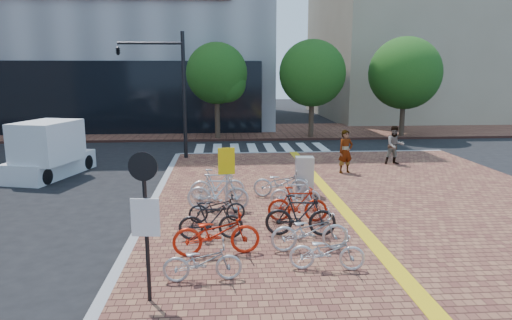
{
  "coord_description": "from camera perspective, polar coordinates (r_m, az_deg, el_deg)",
  "views": [
    {
      "loc": [
        -1.69,
        -11.36,
        4.34
      ],
      "look_at": [
        -0.54,
        4.14,
        1.3
      ],
      "focal_mm": 32.0,
      "sensor_mm": 36.0,
      "label": 1
    }
  ],
  "objects": [
    {
      "name": "bike_2",
      "position": [
        11.62,
        -5.65,
        -7.57
      ],
      "size": [
        1.65,
        0.51,
        0.98
      ],
      "primitive_type": "imported",
      "rotation": [
        0.0,
        0.0,
        1.6
      ],
      "color": "black",
      "rests_on": "sidewalk"
    },
    {
      "name": "bike_3",
      "position": [
        12.92,
        -4.9,
        -5.96
      ],
      "size": [
        1.64,
        0.73,
        0.83
      ],
      "primitive_type": "imported",
      "rotation": [
        0.0,
        0.0,
        1.69
      ],
      "color": "black",
      "rests_on": "sidewalk"
    },
    {
      "name": "bike_4",
      "position": [
        13.92,
        -4.8,
        -4.05
      ],
      "size": [
        1.95,
        0.78,
        1.14
      ],
      "primitive_type": "imported",
      "rotation": [
        0.0,
        0.0,
        1.44
      ],
      "color": "silver",
      "rests_on": "sidewalk"
    },
    {
      "name": "ground",
      "position": [
        12.28,
        4.01,
        -9.66
      ],
      "size": [
        120.0,
        120.0,
        0.0
      ],
      "primitive_type": "plane",
      "color": "black",
      "rests_on": "ground"
    },
    {
      "name": "building_beige",
      "position": [
        47.85,
        20.94,
        15.97
      ],
      "size": [
        20.0,
        18.0,
        18.0
      ],
      "primitive_type": "cube",
      "color": "gray",
      "rests_on": "ground"
    },
    {
      "name": "bike_11",
      "position": [
        15.36,
        3.16,
        -2.88
      ],
      "size": [
        1.95,
        0.93,
        0.98
      ],
      "primitive_type": "imported",
      "rotation": [
        0.0,
        0.0,
        1.42
      ],
      "color": "#A3A3A7",
      "rests_on": "sidewalk"
    },
    {
      "name": "crosswalk",
      "position": [
        25.82,
        0.69,
        1.41
      ],
      "size": [
        7.5,
        4.0,
        0.01
      ],
      "color": "silver",
      "rests_on": "ground"
    },
    {
      "name": "box_truck",
      "position": [
        20.85,
        -24.5,
        1.16
      ],
      "size": [
        2.79,
        4.41,
        2.36
      ],
      "color": "white",
      "rests_on": "ground"
    },
    {
      "name": "kerb_north",
      "position": [
        24.21,
        7.01,
        0.84
      ],
      "size": [
        14.0,
        0.25,
        0.15
      ],
      "primitive_type": "cube",
      "color": "gray",
      "rests_on": "ground"
    },
    {
      "name": "bike_0",
      "position": [
        9.48,
        -6.71,
        -12.47
      ],
      "size": [
        1.62,
        0.62,
        0.84
      ],
      "primitive_type": "imported",
      "rotation": [
        0.0,
        0.0,
        1.61
      ],
      "color": "#ABABB0",
      "rests_on": "sidewalk"
    },
    {
      "name": "yellow_sign",
      "position": [
        14.0,
        -3.68,
        -0.81
      ],
      "size": [
        0.51,
        0.16,
        1.9
      ],
      "color": "#B7B7BC",
      "rests_on": "sidewalk"
    },
    {
      "name": "bike_9",
      "position": [
        12.95,
        5.23,
        -5.51
      ],
      "size": [
        1.73,
        0.65,
        1.01
      ],
      "primitive_type": "imported",
      "rotation": [
        0.0,
        0.0,
        1.47
      ],
      "color": "#A41E0B",
      "rests_on": "sidewalk"
    },
    {
      "name": "notice_sign",
      "position": [
        8.39,
        -13.69,
        -5.98
      ],
      "size": [
        0.52,
        0.14,
        2.82
      ],
      "color": "black",
      "rests_on": "sidewalk"
    },
    {
      "name": "street_trees",
      "position": [
        29.59,
        9.07,
        10.47
      ],
      "size": [
        16.2,
        4.6,
        6.35
      ],
      "color": "#38281E",
      "rests_on": "far_sidewalk"
    },
    {
      "name": "bike_5",
      "position": [
        14.97,
        -4.85,
        -3.1
      ],
      "size": [
        1.81,
        0.61,
        1.07
      ],
      "primitive_type": "imported",
      "rotation": [
        0.0,
        0.0,
        1.63
      ],
      "color": "silver",
      "rests_on": "sidewalk"
    },
    {
      "name": "pedestrian_a",
      "position": [
        19.28,
        11.13,
        1.04
      ],
      "size": [
        0.76,
        0.61,
        1.8
      ],
      "primitive_type": "imported",
      "rotation": [
        0.0,
        0.0,
        0.31
      ],
      "color": "gray",
      "rests_on": "sidewalk"
    },
    {
      "name": "bike_1",
      "position": [
        10.67,
        -4.98,
        -9.04
      ],
      "size": [
        2.07,
        0.87,
        1.06
      ],
      "primitive_type": "imported",
      "rotation": [
        0.0,
        0.0,
        1.65
      ],
      "color": "red",
      "rests_on": "sidewalk"
    },
    {
      "name": "bike_10",
      "position": [
        14.16,
        4.94,
        -4.24
      ],
      "size": [
        1.59,
        0.67,
        0.93
      ],
      "primitive_type": "imported",
      "rotation": [
        0.0,
        0.0,
        1.42
      ],
      "color": "silver",
      "rests_on": "sidewalk"
    },
    {
      "name": "far_sidewalk",
      "position": [
        32.69,
        -1.23,
        3.58
      ],
      "size": [
        70.0,
        8.0,
        0.15
      ],
      "primitive_type": "cube",
      "color": "brown",
      "rests_on": "ground"
    },
    {
      "name": "traffic_light_pole",
      "position": [
        22.46,
        -12.65,
        10.71
      ],
      "size": [
        3.23,
        1.24,
        6.01
      ],
      "color": "black",
      "rests_on": "sidewalk"
    },
    {
      "name": "pedestrian_b",
      "position": [
        21.64,
        16.96,
        1.78
      ],
      "size": [
        0.86,
        0.67,
        1.75
      ],
      "primitive_type": "imported",
      "rotation": [
        0.0,
        0.0,
        -0.01
      ],
      "color": "#4E5663",
      "rests_on": "sidewalk"
    },
    {
      "name": "utility_box",
      "position": [
        15.66,
        6.05,
        -2.01
      ],
      "size": [
        0.64,
        0.48,
        1.33
      ],
      "primitive_type": "cube",
      "rotation": [
        0.0,
        0.0,
        -0.07
      ],
      "color": "#AAAAAE",
      "rests_on": "sidewalk"
    },
    {
      "name": "bike_8",
      "position": [
        11.84,
        5.6,
        -6.9
      ],
      "size": [
        1.87,
        0.74,
        1.1
      ],
      "primitive_type": "imported",
      "rotation": [
        0.0,
        0.0,
        1.45
      ],
      "color": "black",
      "rests_on": "sidewalk"
    },
    {
      "name": "bike_6",
      "position": [
        10.02,
        8.87,
        -11.17
      ],
      "size": [
        1.67,
        0.76,
        0.85
      ],
      "primitive_type": "imported",
      "rotation": [
        0.0,
        0.0,
        1.44
      ],
      "color": "silver",
      "rests_on": "sidewalk"
    },
    {
      "name": "bike_7",
      "position": [
        10.95,
        6.71,
        -8.78
      ],
      "size": [
        1.89,
        0.74,
        0.98
      ],
      "primitive_type": "imported",
      "rotation": [
        0.0,
        0.0,
        1.62
      ],
      "color": "#B1B0B5",
      "rests_on": "sidewalk"
    }
  ]
}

